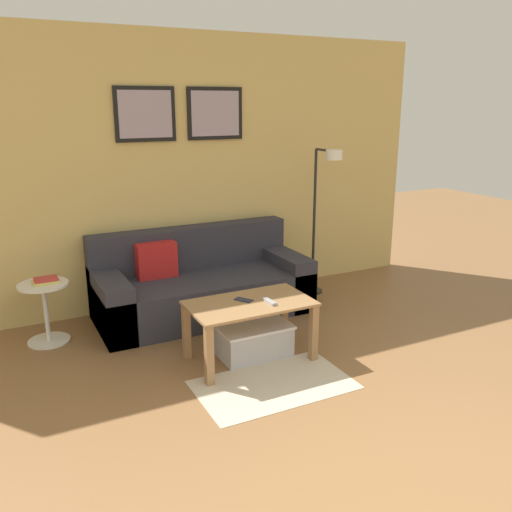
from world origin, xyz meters
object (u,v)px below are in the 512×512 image
object	(u,v)px
coffee_table	(250,314)
cell_phone	(244,300)
storage_bin	(254,340)
floor_lamp	(323,203)
side_table	(45,307)
couch	(201,286)
book_stack	(46,281)
remote_control	(270,302)

from	to	relation	value
coffee_table	cell_phone	distance (m)	0.11
storage_bin	floor_lamp	world-z (taller)	floor_lamp
floor_lamp	side_table	world-z (taller)	floor_lamp
floor_lamp	side_table	distance (m)	2.70
side_table	cell_phone	xyz separation A→B (m)	(1.33, -0.98, 0.17)
storage_bin	side_table	bearing A→B (deg)	144.85
couch	book_stack	distance (m)	1.37
storage_bin	cell_phone	xyz separation A→B (m)	(-0.08, 0.01, 0.34)
side_table	book_stack	bearing A→B (deg)	1.26
floor_lamp	cell_phone	xyz separation A→B (m)	(-1.29, -0.88, -0.49)
storage_bin	remote_control	distance (m)	0.38
couch	cell_phone	size ratio (longest dim) A/B	13.89
side_table	remote_control	distance (m)	1.86
storage_bin	side_table	world-z (taller)	side_table
couch	storage_bin	distance (m)	1.02
coffee_table	cell_phone	world-z (taller)	cell_phone
side_table	book_stack	xyz separation A→B (m)	(0.03, 0.00, 0.22)
coffee_table	book_stack	bearing A→B (deg)	141.93
couch	side_table	size ratio (longest dim) A/B	3.83
couch	coffee_table	size ratio (longest dim) A/B	2.08
storage_bin	cell_phone	world-z (taller)	cell_phone
side_table	remote_control	xyz separation A→B (m)	(1.48, -1.12, 0.17)
storage_bin	book_stack	distance (m)	1.75
couch	storage_bin	bearing A→B (deg)	-87.57
floor_lamp	book_stack	size ratio (longest dim) A/B	7.15
couch	cell_phone	world-z (taller)	couch
book_stack	storage_bin	bearing A→B (deg)	-35.66
coffee_table	remote_control	world-z (taller)	remote_control
floor_lamp	side_table	bearing A→B (deg)	177.80
book_stack	remote_control	distance (m)	1.83
coffee_table	couch	bearing A→B (deg)	89.26
couch	floor_lamp	bearing A→B (deg)	-5.58
coffee_table	book_stack	size ratio (longest dim) A/B	4.48
cell_phone	remote_control	bearing A→B (deg)	-74.46
floor_lamp	remote_control	bearing A→B (deg)	-138.24
floor_lamp	cell_phone	size ratio (longest dim) A/B	10.65
side_table	book_stack	distance (m)	0.22
book_stack	cell_phone	size ratio (longest dim) A/B	1.49
cell_phone	coffee_table	bearing A→B (deg)	-98.59
side_table	book_stack	world-z (taller)	book_stack
floor_lamp	book_stack	bearing A→B (deg)	177.77
book_stack	cell_phone	distance (m)	1.63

